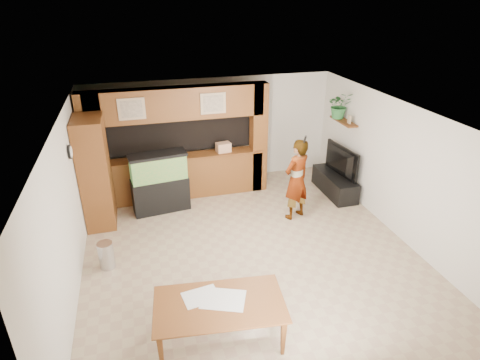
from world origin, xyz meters
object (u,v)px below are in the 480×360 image
object	(u,v)px
pantry_cabinet	(95,173)
dining_table	(220,323)
aquarium	(160,183)
person	(296,180)
television	(337,161)

from	to	relation	value
pantry_cabinet	dining_table	bearing A→B (deg)	-65.59
aquarium	dining_table	xyz separation A→B (m)	(0.45, -3.95, -0.35)
aquarium	person	distance (m)	2.94
television	person	distance (m)	1.57
dining_table	pantry_cabinet	bearing A→B (deg)	120.77
aquarium	person	world-z (taller)	person
pantry_cabinet	television	size ratio (longest dim) A/B	1.88
television	person	bearing A→B (deg)	114.02
aquarium	television	bearing A→B (deg)	-10.75
television	person	xyz separation A→B (m)	(-1.36, -0.79, 0.06)
pantry_cabinet	dining_table	distance (m)	4.21
aquarium	television	distance (m)	4.10
pantry_cabinet	aquarium	size ratio (longest dim) A/B	1.69
aquarium	pantry_cabinet	bearing A→B (deg)	-178.40
pantry_cabinet	person	xyz separation A→B (m)	(3.99, -0.87, -0.25)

